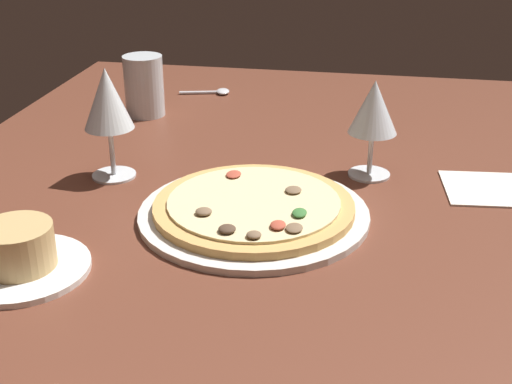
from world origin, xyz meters
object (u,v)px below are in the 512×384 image
water_glass (144,89)px  paper_menu (504,190)px  ramekin_on_saucer (19,254)px  pizza_main (253,210)px  wine_glass_near (107,101)px  wine_glass_far (374,110)px  spoon (217,92)px

water_glass → paper_menu: bearing=-110.8°
ramekin_on_saucer → pizza_main: bearing=-52.1°
wine_glass_near → paper_menu: (5.61, -60.17, -12.20)cm
ramekin_on_saucer → paper_menu: bearing=-60.0°
water_glass → paper_menu: size_ratio=0.66×
wine_glass_far → spoon: wine_glass_far is taller
paper_menu → spoon: 68.43cm
pizza_main → wine_glass_near: wine_glass_near is taller
ramekin_on_saucer → water_glass: water_glass is taller
wine_glass_near → spoon: wine_glass_near is taller
wine_glass_far → wine_glass_near: wine_glass_near is taller
ramekin_on_saucer → spoon: (76.33, -6.09, -1.93)cm
wine_glass_near → wine_glass_far: bearing=-79.0°
pizza_main → paper_menu: (15.74, -35.80, -1.04)cm
paper_menu → spoon: (41.21, 54.63, 0.31)cm
ramekin_on_saucer → spoon: size_ratio=1.50×
pizza_main → spoon: 59.99cm
paper_menu → pizza_main: bearing=108.4°
pizza_main → wine_glass_near: bearing=67.4°
pizza_main → ramekin_on_saucer: bearing=127.9°
ramekin_on_saucer → paper_menu: (35.12, -60.71, -2.23)cm
ramekin_on_saucer → wine_glass_far: size_ratio=1.07×
water_glass → spoon: (16.44, -10.49, -4.79)cm
pizza_main → ramekin_on_saucer: ramekin_on_saucer is taller
water_glass → spoon: 20.08cm
ramekin_on_saucer → wine_glass_near: wine_glass_near is taller
wine_glass_far → spoon: (39.08, 34.19, -10.45)cm
ramekin_on_saucer → wine_glass_near: size_ratio=0.95×
water_glass → spoon: size_ratio=1.07×
pizza_main → ramekin_on_saucer: size_ratio=1.94×
ramekin_on_saucer → wine_glass_far: (37.25, -40.27, 8.52)cm
pizza_main → water_glass: (40.51, 29.32, 4.06)cm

